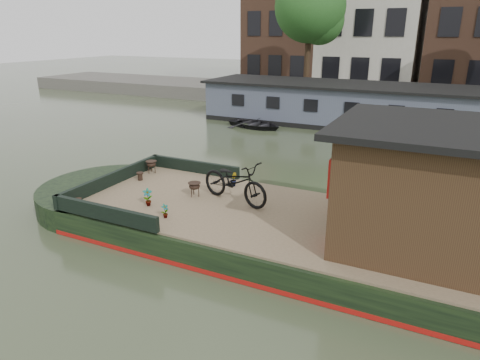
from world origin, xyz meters
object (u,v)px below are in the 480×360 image
at_px(brazier_rear, 152,167).
at_px(dinghy, 255,122).
at_px(bicycle, 235,181).
at_px(potted_plant_a, 148,197).
at_px(brazier_front, 195,189).
at_px(cabin, 439,187).

bearing_deg(brazier_rear, dinghy, 96.00).
height_order(bicycle, potted_plant_a, bicycle).
bearing_deg(potted_plant_a, bicycle, 33.85).
height_order(brazier_front, dinghy, brazier_front).
relative_size(brazier_front, brazier_rear, 1.01).
bearing_deg(dinghy, cabin, -128.55).
xyz_separation_m(bicycle, potted_plant_a, (-1.77, -1.18, -0.31)).
xyz_separation_m(brazier_rear, dinghy, (-1.04, 9.90, -0.53)).
relative_size(cabin, brazier_front, 10.75).
xyz_separation_m(bicycle, dinghy, (-4.30, 10.83, -0.88)).
distance_m(bicycle, brazier_front, 1.15).
bearing_deg(potted_plant_a, cabin, 7.46).
bearing_deg(brazier_rear, brazier_front, -26.33).
bearing_deg(dinghy, brazier_front, -150.48).
xyz_separation_m(potted_plant_a, brazier_rear, (-1.50, 2.12, -0.04)).
height_order(cabin, dinghy, cabin).
xyz_separation_m(cabin, brazier_rear, (-7.79, 1.30, -1.04)).
distance_m(cabin, bicycle, 4.59).
bearing_deg(brazier_front, dinghy, 106.33).
xyz_separation_m(potted_plant_a, dinghy, (-2.54, 12.02, -0.57)).
relative_size(brazier_front, dinghy, 0.13).
bearing_deg(cabin, bicycle, 175.45).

